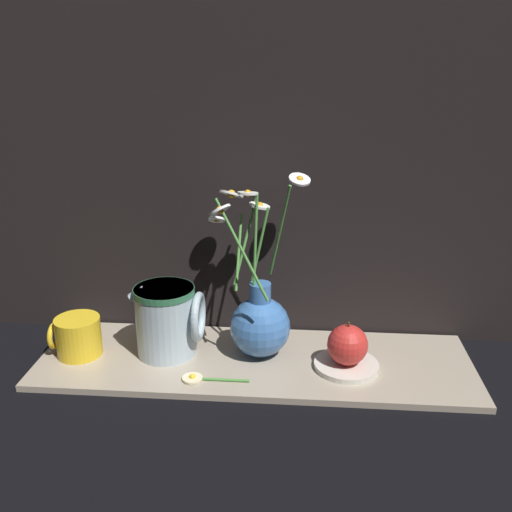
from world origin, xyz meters
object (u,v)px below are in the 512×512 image
Objects in this scene: vase_with_flowers at (260,321)px; yellow_mug at (77,336)px; orange_fruit at (347,345)px; ceramic_pitcher at (167,318)px.

vase_with_flowers reaches higher than yellow_mug.
orange_fruit is (0.16, -0.04, -0.02)m from vase_with_flowers.
vase_with_flowers is 4.16× the size of orange_fruit.
orange_fruit is at bearing -13.65° from vase_with_flowers.
vase_with_flowers is 0.17m from ceramic_pitcher.
vase_with_flowers is at bearing 166.35° from orange_fruit.
ceramic_pitcher reaches higher than yellow_mug.
orange_fruit reaches higher than yellow_mug.
ceramic_pitcher is at bearing -176.81° from vase_with_flowers.
ceramic_pitcher is (-0.17, -0.01, 0.00)m from vase_with_flowers.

